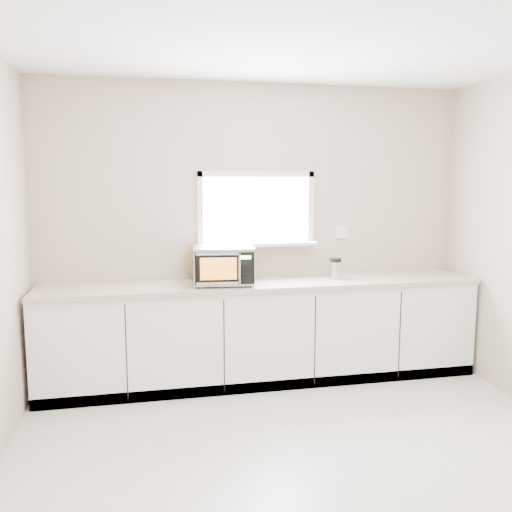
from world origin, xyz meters
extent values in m
plane|color=beige|center=(0.00, 0.00, 0.00)|extent=(4.00, 4.00, 0.00)
cube|color=#BBA794|center=(0.00, 2.00, 1.35)|extent=(4.00, 0.02, 2.70)
cube|color=white|center=(0.00, 1.99, 1.55)|extent=(1.00, 0.02, 0.60)
cube|color=white|center=(0.00, 1.92, 1.23)|extent=(1.12, 0.16, 0.03)
cube|color=white|center=(0.00, 1.97, 1.88)|extent=(1.10, 0.04, 0.05)
cube|color=white|center=(0.00, 1.97, 1.23)|extent=(1.10, 0.04, 0.05)
cube|color=white|center=(-0.53, 1.97, 1.55)|extent=(0.05, 0.04, 0.70)
cube|color=white|center=(0.53, 1.97, 1.55)|extent=(0.05, 0.04, 0.70)
cube|color=white|center=(0.85, 1.99, 1.32)|extent=(0.12, 0.01, 0.12)
cube|color=white|center=(0.00, 1.70, 0.44)|extent=(3.92, 0.60, 0.88)
cube|color=#B9A898|center=(0.00, 1.69, 0.90)|extent=(3.92, 0.64, 0.04)
cylinder|color=black|center=(-0.59, 1.52, 0.93)|extent=(0.02, 0.02, 0.02)
cylinder|color=black|center=(-0.56, 1.83, 0.93)|extent=(0.02, 0.02, 0.02)
cylinder|color=black|center=(-0.16, 1.47, 0.93)|extent=(0.02, 0.02, 0.02)
cylinder|color=black|center=(-0.13, 1.78, 0.93)|extent=(0.02, 0.02, 0.02)
cube|color=#AEB0B5|center=(-0.36, 1.65, 1.09)|extent=(0.55, 0.44, 0.31)
cube|color=black|center=(-0.38, 1.45, 1.09)|extent=(0.49, 0.06, 0.27)
cube|color=orange|center=(-0.43, 1.45, 1.09)|extent=(0.30, 0.03, 0.19)
cylinder|color=silver|center=(-0.26, 1.41, 1.09)|extent=(0.02, 0.02, 0.24)
cube|color=black|center=(-0.21, 1.43, 1.09)|extent=(0.12, 0.02, 0.27)
cube|color=#19FF33|center=(-0.21, 1.42, 1.18)|extent=(0.09, 0.01, 0.03)
cube|color=silver|center=(-0.36, 1.65, 1.25)|extent=(0.55, 0.44, 0.01)
cube|color=#4E341C|center=(-0.24, 1.77, 1.05)|extent=(0.14, 0.23, 0.26)
cube|color=black|center=(-0.26, 1.71, 1.16)|extent=(0.02, 0.05, 0.09)
cube|color=black|center=(-0.23, 1.72, 1.17)|extent=(0.02, 0.05, 0.09)
cube|color=black|center=(-0.20, 1.72, 1.15)|extent=(0.02, 0.05, 0.09)
cube|color=black|center=(-0.24, 1.71, 1.19)|extent=(0.02, 0.05, 0.09)
cube|color=black|center=(-0.21, 1.72, 1.19)|extent=(0.02, 0.05, 0.09)
cylinder|color=#A66C40|center=(-0.51, 1.94, 1.09)|extent=(0.34, 0.08, 0.34)
cylinder|color=#AEB0B5|center=(0.69, 1.71, 1.00)|extent=(0.13, 0.13, 0.16)
cylinder|color=black|center=(0.69, 1.71, 1.09)|extent=(0.13, 0.13, 0.04)
camera|label=1|loc=(-1.06, -2.95, 1.82)|focal=38.00mm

